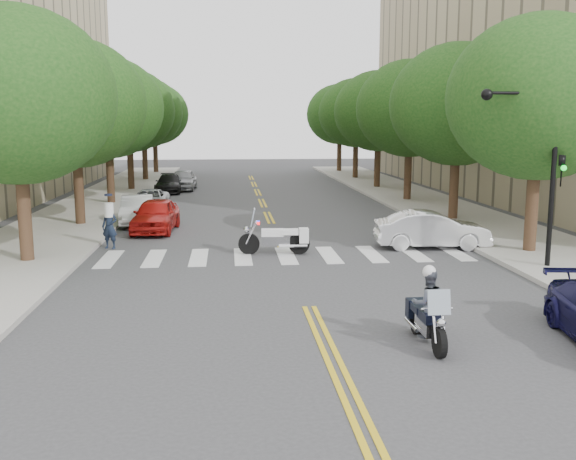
{
  "coord_description": "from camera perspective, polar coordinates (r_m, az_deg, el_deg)",
  "views": [
    {
      "loc": [
        -2.05,
        -15.86,
        4.67
      ],
      "look_at": [
        -0.14,
        4.33,
        1.3
      ],
      "focal_mm": 40.0,
      "sensor_mm": 36.0,
      "label": 1
    }
  ],
  "objects": [
    {
      "name": "ground",
      "position": [
        16.66,
        1.89,
        -6.85
      ],
      "size": [
        140.0,
        140.0,
        0.0
      ],
      "primitive_type": "plane",
      "color": "#38383A",
      "rests_on": "ground"
    },
    {
      "name": "tree_l_4",
      "position": [
        54.28,
        -12.75,
        10.14
      ],
      "size": [
        6.4,
        6.4,
        8.45
      ],
      "color": "#382316",
      "rests_on": "ground"
    },
    {
      "name": "tree_l_3",
      "position": [
        46.36,
        -14.0,
        10.25
      ],
      "size": [
        6.4,
        6.4,
        8.45
      ],
      "color": "#382316",
      "rests_on": "ground"
    },
    {
      "name": "motorcycle_police",
      "position": [
        14.07,
        12.26,
        -6.86
      ],
      "size": [
        0.72,
        2.14,
        1.74
      ],
      "rotation": [
        0.0,
        0.0,
        3.15
      ],
      "color": "black",
      "rests_on": "ground"
    },
    {
      "name": "officer_standing",
      "position": [
        25.05,
        -15.57,
        0.29
      ],
      "size": [
        0.71,
        0.58,
        1.67
      ],
      "primitive_type": "imported",
      "rotation": [
        0.0,
        0.0,
        -0.33
      ],
      "color": "#162033",
      "rests_on": "ground"
    },
    {
      "name": "sidewalk_left",
      "position": [
        38.86,
        -16.43,
        2.26
      ],
      "size": [
        5.0,
        60.0,
        0.15
      ],
      "primitive_type": "cube",
      "color": "#9E9991",
      "rests_on": "ground"
    },
    {
      "name": "convertible",
      "position": [
        24.86,
        12.66,
        0.03
      ],
      "size": [
        4.39,
        1.87,
        1.41
      ],
      "primitive_type": "imported",
      "rotation": [
        0.0,
        0.0,
        1.48
      ],
      "color": "silver",
      "rests_on": "ground"
    },
    {
      "name": "tree_r_5",
      "position": [
        62.81,
        4.62,
        10.21
      ],
      "size": [
        6.4,
        6.4,
        8.45
      ],
      "color": "#382316",
      "rests_on": "ground"
    },
    {
      "name": "tree_r_1",
      "position": [
        31.78,
        14.83,
        10.72
      ],
      "size": [
        6.4,
        6.4,
        8.45
      ],
      "color": "#382316",
      "rests_on": "ground"
    },
    {
      "name": "motorcycle_parked",
      "position": [
        23.15,
        -0.68,
        -0.74
      ],
      "size": [
        2.59,
        0.63,
        1.67
      ],
      "rotation": [
        0.0,
        0.0,
        1.52
      ],
      "color": "black",
      "rests_on": "ground"
    },
    {
      "name": "parked_car_b",
      "position": [
        30.91,
        -13.27,
        1.74
      ],
      "size": [
        1.72,
        4.14,
        1.33
      ],
      "primitive_type": "imported",
      "rotation": [
        0.0,
        0.0,
        0.08
      ],
      "color": "silver",
      "rests_on": "ground"
    },
    {
      "name": "tree_l_0",
      "position": [
        22.89,
        -22.99,
        10.92
      ],
      "size": [
        6.4,
        6.4,
        8.45
      ],
      "color": "#382316",
      "rests_on": "ground"
    },
    {
      "name": "parked_car_e",
      "position": [
        46.36,
        -9.31,
        4.44
      ],
      "size": [
        1.9,
        4.37,
        1.47
      ],
      "primitive_type": "imported",
      "rotation": [
        0.0,
        0.0,
        -0.04
      ],
      "color": "#9D9EA2",
      "rests_on": "ground"
    },
    {
      "name": "tree_l_5",
      "position": [
        62.23,
        -11.81,
        10.05
      ],
      "size": [
        6.4,
        6.4,
        8.45
      ],
      "color": "#382316",
      "rests_on": "ground"
    },
    {
      "name": "parked_car_c",
      "position": [
        35.85,
        -12.19,
        2.64
      ],
      "size": [
        1.91,
        4.05,
        1.12
      ],
      "primitive_type": "imported",
      "rotation": [
        0.0,
        0.0,
        -0.01
      ],
      "color": "#AEB2B7",
      "rests_on": "ground"
    },
    {
      "name": "tree_l_1",
      "position": [
        30.62,
        -18.46,
        10.61
      ],
      "size": [
        6.4,
        6.4,
        8.45
      ],
      "color": "#382316",
      "rests_on": "ground"
    },
    {
      "name": "parked_car_a",
      "position": [
        28.58,
        -11.68,
        1.31
      ],
      "size": [
        2.02,
        4.37,
        1.45
      ],
      "primitive_type": "imported",
      "rotation": [
        0.0,
        0.0,
        -0.07
      ],
      "color": "#B61713",
      "rests_on": "ground"
    },
    {
      "name": "tree_r_2",
      "position": [
        39.39,
        10.77,
        10.56
      ],
      "size": [
        6.4,
        6.4,
        8.45
      ],
      "color": "#382316",
      "rests_on": "ground"
    },
    {
      "name": "traffic_signal_pole",
      "position": [
        21.7,
        21.49,
        6.28
      ],
      "size": [
        2.82,
        0.42,
        6.0
      ],
      "color": "black",
      "rests_on": "ground"
    },
    {
      "name": "tree_r_0",
      "position": [
        24.42,
        21.38,
        10.88
      ],
      "size": [
        6.4,
        6.4,
        8.45
      ],
      "color": "#382316",
      "rests_on": "ground"
    },
    {
      "name": "parked_car_d",
      "position": [
        44.72,
        -10.53,
        4.08
      ],
      "size": [
        1.76,
        4.28,
        1.24
      ],
      "primitive_type": "imported",
      "rotation": [
        0.0,
        0.0,
        0.01
      ],
      "color": "black",
      "rests_on": "ground"
    },
    {
      "name": "tree_r_4",
      "position": [
        54.94,
        6.09,
        10.31
      ],
      "size": [
        6.4,
        6.4,
        8.45
      ],
      "color": "#382316",
      "rests_on": "ground"
    },
    {
      "name": "tree_r_3",
      "position": [
        47.13,
        8.04,
        10.42
      ],
      "size": [
        6.4,
        6.4,
        8.45
      ],
      "color": "#382316",
      "rests_on": "ground"
    },
    {
      "name": "tree_l_2",
      "position": [
        38.46,
        -15.77,
        10.41
      ],
      "size": [
        6.4,
        6.4,
        8.45
      ],
      "color": "#382316",
      "rests_on": "ground"
    },
    {
      "name": "sidewalk_right",
      "position": [
        39.84,
        11.5,
        2.62
      ],
      "size": [
        5.0,
        60.0,
        0.15
      ],
      "primitive_type": "cube",
      "color": "#9E9991",
      "rests_on": "ground"
    }
  ]
}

